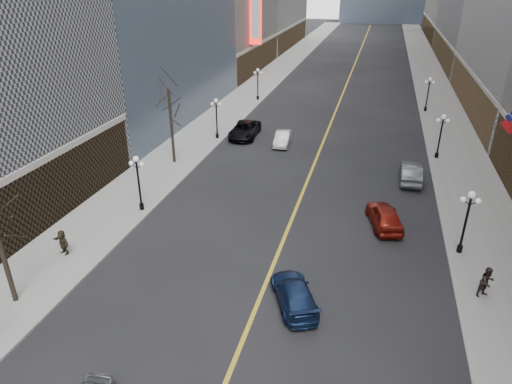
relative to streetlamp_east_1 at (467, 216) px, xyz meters
The scene contains 18 objects.
sidewalk_east 40.16m from the streetlamp_east_1, 86.85° to the left, with size 6.00×230.00×0.15m, color gray.
sidewalk_west 47.68m from the streetlamp_east_1, 122.82° to the left, with size 6.00×230.00×0.15m, color gray.
lane_line 51.45m from the streetlamp_east_1, 103.28° to the left, with size 0.25×200.00×0.02m, color gold.
streetlamp_east_1 is the anchor object (origin of this frame).
streetlamp_east_2 18.00m from the streetlamp_east_1, 90.00° to the left, with size 1.26×0.44×4.52m.
streetlamp_east_3 36.00m from the streetlamp_east_1, 90.00° to the left, with size 1.26×0.44×4.52m.
streetlamp_west_1 23.60m from the streetlamp_east_1, behind, with size 1.26×0.44×4.52m.
streetlamp_west_2 29.68m from the streetlamp_east_1, 142.67° to the left, with size 1.26×0.44×4.52m.
streetlamp_west_3 43.05m from the streetlamp_east_1, 123.25° to the left, with size 1.26×0.44×4.52m.
theatre_marquee 57.87m from the streetlamp_east_1, 118.97° to the left, with size 2.00×0.55×12.00m.
tree_west_far 27.41m from the streetlamp_east_1, 158.43° to the left, with size 3.60×3.60×7.92m.
car_nb_mid 24.30m from the streetlamp_east_1, 131.52° to the left, with size 1.54×4.43×1.46m, color silver.
car_nb_far 28.63m from the streetlamp_east_1, 136.75° to the left, with size 2.83×6.14×1.71m, color black.
car_sb_near 12.83m from the streetlamp_east_1, 140.80° to the right, with size 2.00×4.92×1.43m, color #122245.
car_sb_mid 5.98m from the streetlamp_east_1, 152.80° to the left, with size 1.97×4.90×1.67m, color maroon.
car_sb_far 12.12m from the streetlamp_east_1, 103.56° to the left, with size 1.78×5.11×1.68m, color #555B5E.
ped_east_walk 4.99m from the streetlamp_east_1, 80.21° to the right, with size 0.94×0.52×1.93m, color black.
ped_west_far 26.61m from the streetlamp_east_1, 164.53° to the right, with size 1.63×0.47×1.75m, color #2F271A.
Camera 1 is at (5.30, 1.39, 17.15)m, focal length 32.00 mm.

